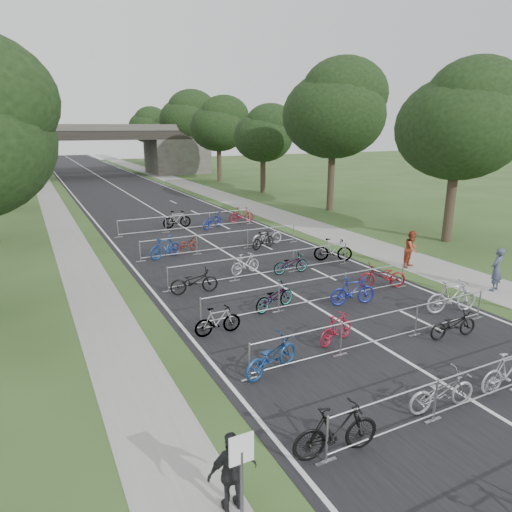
{
  "coord_description": "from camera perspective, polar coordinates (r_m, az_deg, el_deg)",
  "views": [
    {
      "loc": [
        -9.47,
        -2.81,
        6.7
      ],
      "look_at": [
        -0.57,
        14.79,
        1.1
      ],
      "focal_mm": 32.0,
      "sensor_mm": 36.0,
      "label": 1
    }
  ],
  "objects": [
    {
      "name": "pedestrian_a",
      "position": [
        21.62,
        27.85,
        -1.52
      ],
      "size": [
        0.78,
        0.62,
        1.86
      ],
      "primitive_type": "imported",
      "rotation": [
        0.0,
        0.0,
        3.43
      ],
      "color": "#3A4157",
      "rests_on": "ground"
    },
    {
      "name": "bike_19",
      "position": [
        23.8,
        9.61,
        0.74
      ],
      "size": [
        1.98,
        1.47,
        1.18
      ],
      "primitive_type": "imported",
      "rotation": [
        0.0,
        0.0,
        1.05
      ],
      "color": "#A7A9AF",
      "rests_on": "ground"
    },
    {
      "name": "bike_14",
      "position": [
        18.11,
        12.0,
        -4.31
      ],
      "size": [
        1.95,
        0.92,
        1.13
      ],
      "primitive_type": "imported",
      "rotation": [
        0.0,
        0.0,
        1.36
      ],
      "color": "navy",
      "rests_on": "ground"
    },
    {
      "name": "bike_5",
      "position": [
        12.41,
        22.2,
        -15.43
      ],
      "size": [
        1.96,
        0.89,
        1.0
      ],
      "primitive_type": "imported",
      "rotation": [
        0.0,
        0.0,
        1.45
      ],
      "color": "#97969D",
      "rests_on": "ground"
    },
    {
      "name": "barrier_row_3",
      "position": [
        17.84,
        7.15,
        -4.46
      ],
      "size": [
        9.7,
        0.08,
        1.1
      ],
      "color": "#A7A9AF",
      "rests_on": "ground"
    },
    {
      "name": "tree_right_5",
      "position": [
        81.91,
        -11.22,
        15.03
      ],
      "size": [
        6.16,
        6.16,
        9.39
      ],
      "color": "#33261C",
      "rests_on": "ground"
    },
    {
      "name": "bike_21",
      "position": [
        25.42,
        -8.79,
        1.39
      ],
      "size": [
        1.76,
        1.02,
        0.87
      ],
      "primitive_type": "imported",
      "rotation": [
        0.0,
        0.0,
        1.85
      ],
      "color": "maroon",
      "rests_on": "ground"
    },
    {
      "name": "tree_left_6",
      "position": [
        90.76,
        -28.95,
        13.81
      ],
      "size": [
        6.72,
        6.72,
        10.25
      ],
      "color": "#33261C",
      "rests_on": "ground"
    },
    {
      "name": "road",
      "position": [
        54.07,
        -16.7,
        8.07
      ],
      "size": [
        11.0,
        140.0,
        0.01
      ],
      "primitive_type": "cube",
      "color": "black",
      "rests_on": "ground"
    },
    {
      "name": "overpass_bridge",
      "position": [
        68.54,
        -19.32,
        12.34
      ],
      "size": [
        31.0,
        8.0,
        7.05
      ],
      "color": "#423F3B",
      "rests_on": "ground"
    },
    {
      "name": "bike_22",
      "position": [
        25.88,
        0.92,
        2.01
      ],
      "size": [
        1.78,
        0.98,
        1.03
      ],
      "primitive_type": "imported",
      "rotation": [
        0.0,
        0.0,
        1.88
      ],
      "color": "black",
      "rests_on": "ground"
    },
    {
      "name": "barrier_row_4",
      "position": [
        21.09,
        1.11,
        -1.12
      ],
      "size": [
        9.7,
        0.08,
        1.1
      ],
      "color": "#A7A9AF",
      "rests_on": "ground"
    },
    {
      "name": "bike_4",
      "position": [
        10.32,
        9.98,
        -20.72
      ],
      "size": [
        2.03,
        0.84,
        1.19
      ],
      "primitive_type": "imported",
      "rotation": [
        0.0,
        0.0,
        1.43
      ],
      "color": "black",
      "rests_on": "ground"
    },
    {
      "name": "bike_13",
      "position": [
        17.3,
        2.33,
        -5.16
      ],
      "size": [
        2.01,
        1.15,
        1.0
      ],
      "primitive_type": "imported",
      "rotation": [
        0.0,
        0.0,
        1.84
      ],
      "color": "#A7A9AF",
      "rests_on": "ground"
    },
    {
      "name": "bike_6",
      "position": [
        13.9,
        29.05,
        -12.5
      ],
      "size": [
        1.91,
        0.66,
        1.13
      ],
      "primitive_type": "imported",
      "rotation": [
        0.0,
        0.0,
        1.5
      ],
      "color": "#A5A5AD",
      "rests_on": "ground"
    },
    {
      "name": "bike_23",
      "position": [
        26.74,
        1.4,
        2.5
      ],
      "size": [
        2.09,
        0.93,
        1.06
      ],
      "primitive_type": "imported",
      "rotation": [
        0.0,
        0.0,
        1.69
      ],
      "color": "#B7B8C0",
      "rests_on": "ground"
    },
    {
      "name": "pedestrian_b",
      "position": [
        23.66,
        18.87,
        0.81
      ],
      "size": [
        1.07,
        0.96,
        1.82
      ],
      "primitive_type": "imported",
      "rotation": [
        0.0,
        0.0,
        0.36
      ],
      "color": "#A03B23",
      "rests_on": "ground"
    },
    {
      "name": "bike_8",
      "position": [
        13.05,
        1.97,
        -12.39
      ],
      "size": [
        2.12,
        1.3,
        1.05
      ],
      "primitive_type": "imported",
      "rotation": [
        0.0,
        0.0,
        1.89
      ],
      "color": "navy",
      "rests_on": "ground"
    },
    {
      "name": "bike_9",
      "position": [
        14.96,
        10.02,
        -8.95
      ],
      "size": [
        1.69,
        0.91,
        0.98
      ],
      "primitive_type": "imported",
      "rotation": [
        0.0,
        0.0,
        1.86
      ],
      "color": "maroon",
      "rests_on": "ground"
    },
    {
      "name": "park_sign",
      "position": [
        8.39,
        -1.82,
        -24.5
      ],
      "size": [
        0.45,
        0.06,
        1.83
      ],
      "color": "#4C4C51",
      "rests_on": "ground"
    },
    {
      "name": "bike_12",
      "position": [
        15.33,
        -4.8,
        -8.1
      ],
      "size": [
        1.64,
        0.49,
        0.98
      ],
      "primitive_type": "imported",
      "rotation": [
        0.0,
        0.0,
        1.55
      ],
      "color": "#A7A9AF",
      "rests_on": "ground"
    },
    {
      "name": "bike_17",
      "position": [
        21.44,
        -1.34,
        -0.99
      ],
      "size": [
        1.7,
        0.8,
        0.98
      ],
      "primitive_type": "imported",
      "rotation": [
        0.0,
        0.0,
        1.79
      ],
      "color": "#B5B4BD",
      "rests_on": "ground"
    },
    {
      "name": "tree_right_4",
      "position": [
        70.46,
        -8.5,
        16.66
      ],
      "size": [
        8.18,
        8.18,
        12.47
      ],
      "color": "#33261C",
      "rests_on": "ground"
    },
    {
      "name": "lane_markings",
      "position": [
        54.07,
        -16.7,
        8.07
      ],
      "size": [
        0.12,
        140.0,
        0.0
      ],
      "primitive_type": "cube",
      "color": "silver",
      "rests_on": "ground"
    },
    {
      "name": "bike_11",
      "position": [
        18.45,
        23.3,
        -4.72
      ],
      "size": [
        2.17,
        1.04,
        1.25
      ],
      "primitive_type": "imported",
      "rotation": [
        0.0,
        0.0,
        1.35
      ],
      "color": "#9D9DA4",
      "rests_on": "ground"
    },
    {
      "name": "sidewalk_left",
      "position": [
        53.27,
        -24.69,
        7.19
      ],
      "size": [
        2.0,
        140.0,
        0.01
      ],
      "primitive_type": "cube",
      "color": "gray",
      "rests_on": "ground"
    },
    {
      "name": "tree_right_1",
      "position": [
        38.16,
        9.92,
        17.42
      ],
      "size": [
        8.18,
        8.18,
        12.47
      ],
      "color": "#33261C",
      "rests_on": "ground"
    },
    {
      "name": "barrier_row_6",
      "position": [
        30.95,
        -8.49,
        4.2
      ],
      "size": [
        9.7,
        0.08,
        1.1
      ],
      "color": "#A7A9AF",
      "rests_on": "ground"
    },
    {
      "name": "bike_16",
      "position": [
        19.09,
        -7.75,
        -3.16
      ],
      "size": [
        2.08,
        0.95,
        1.05
      ],
      "primitive_type": "imported",
      "rotation": [
        0.0,
        0.0,
        1.44
      ],
      "color": "black",
      "rests_on": "ground"
    },
    {
      "name": "tree_left_5",
      "position": [
        78.78,
        -29.3,
        14.94
      ],
      "size": [
        8.4,
        8.4,
        12.81
      ],
      "color": "#33261C",
      "rests_on": "ground"
    },
    {
      "name": "bike_26",
      "position": [
        31.29,
        -5.52,
        4.44
      ],
      "size": [
        2.16,
        1.75,
        1.1
      ],
      "primitive_type": "imported",
      "rotation": [
        0.0,
        0.0,
        2.14
      ],
      "color": "navy",
      "rests_on": "ground"
    },
    {
      "name": "bike_15",
      "position": [
        20.31,
        15.52,
        -2.42
      ],
      "size": [
        2.15,
        1.44,
        1.07
      ],
      "primitive_type": "imported",
      "rotation": [
        0.0,
        0.0,
        4.32
      ],
      "color": "maroon",
      "rests_on": "ground"
    },
    {
      "name": "bike_18",
      "position": [
        21.57,
        4.36,
        -0.99
      ],
      "size": [
        1.81,
        0.69,
        0.94
      ],
      "primitive_type": "imported",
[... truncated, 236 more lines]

